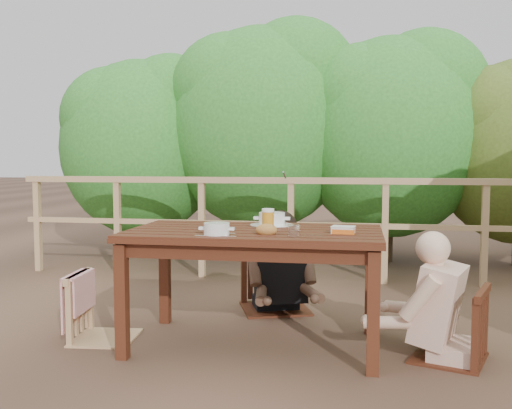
% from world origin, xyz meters
% --- Properties ---
extents(ground, '(60.00, 60.00, 0.00)m').
position_xyz_m(ground, '(0.00, 0.00, 0.00)').
color(ground, brown).
rests_on(ground, ground).
extents(table, '(1.58, 0.89, 0.73)m').
position_xyz_m(table, '(0.00, 0.00, 0.37)').
color(table, '#3B190E').
rests_on(table, ground).
extents(chair_left, '(0.45, 0.45, 0.83)m').
position_xyz_m(chair_left, '(-0.99, -0.05, 0.41)').
color(chair_left, tan).
rests_on(chair_left, ground).
extents(chair_far, '(0.65, 0.65, 1.02)m').
position_xyz_m(chair_far, '(0.01, 0.88, 0.51)').
color(chair_far, '#3B190E').
rests_on(chair_far, ground).
extents(chair_right, '(0.53, 0.53, 0.84)m').
position_xyz_m(chair_right, '(1.18, -0.05, 0.42)').
color(chair_right, '#3B190E').
rests_on(chair_right, ground).
extents(woman, '(0.66, 0.73, 1.21)m').
position_xyz_m(woman, '(0.01, 0.90, 0.61)').
color(woman, black).
rests_on(woman, ground).
extents(diner_right, '(0.75, 0.68, 1.25)m').
position_xyz_m(diner_right, '(1.21, -0.05, 0.62)').
color(diner_right, '#D1A48E').
rests_on(diner_right, ground).
extents(railing, '(5.60, 0.10, 1.01)m').
position_xyz_m(railing, '(0.00, 2.00, 0.51)').
color(railing, tan).
rests_on(railing, ground).
extents(hedge_row, '(6.60, 1.60, 3.80)m').
position_xyz_m(hedge_row, '(0.40, 3.20, 1.90)').
color(hedge_row, '#2C6F25').
rests_on(hedge_row, ground).
extents(soup_near, '(0.26, 0.26, 0.09)m').
position_xyz_m(soup_near, '(-0.18, -0.28, 0.77)').
color(soup_near, white).
rests_on(soup_near, table).
extents(soup_far, '(0.30, 0.30, 0.10)m').
position_xyz_m(soup_far, '(0.07, 0.28, 0.78)').
color(soup_far, white).
rests_on(soup_far, table).
extents(bread_roll, '(0.13, 0.10, 0.08)m').
position_xyz_m(bread_roll, '(0.11, -0.19, 0.77)').
color(bread_roll, '#AF7C2A').
rests_on(bread_roll, table).
extents(beer_glass, '(0.08, 0.08, 0.15)m').
position_xyz_m(beer_glass, '(0.09, -0.02, 0.81)').
color(beer_glass, gold).
rests_on(beer_glass, table).
extents(tumbler, '(0.07, 0.07, 0.08)m').
position_xyz_m(tumbler, '(0.28, -0.28, 0.77)').
color(tumbler, silver).
rests_on(tumbler, table).
extents(butter_tub, '(0.15, 0.12, 0.06)m').
position_xyz_m(butter_tub, '(0.55, -0.08, 0.76)').
color(butter_tub, white).
rests_on(butter_tub, table).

